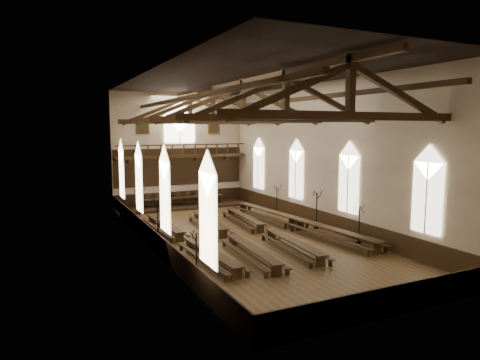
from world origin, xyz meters
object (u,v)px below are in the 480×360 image
object	(u,v)px
candelabrum_left_far	(140,217)
high_table	(181,198)
refectory_row_b	(228,234)
candelabrum_left_mid	(158,232)
candelabrum_left_near	(197,268)
candelabrum_right_far	(277,206)
candelabrum_right_near	(359,232)
refectory_row_c	(266,229)
candelabrum_right_mid	(316,217)
refectory_row_a	(185,238)
dais	(182,206)
refectory_row_d	(296,221)

from	to	relation	value
candelabrum_left_far	high_table	bearing A→B (deg)	52.40
refectory_row_b	candelabrum_left_mid	bearing A→B (deg)	169.00
candelabrum_left_near	candelabrum_right_far	bearing A→B (deg)	46.78
candelabrum_right_near	candelabrum_right_far	xyz separation A→B (m)	(-0.00, 9.69, 0.00)
candelabrum_left_far	refectory_row_c	bearing A→B (deg)	-38.22
candelabrum_left_mid	candelabrum_right_mid	distance (m)	11.10
refectory_row_a	dais	bearing A→B (deg)	72.92
refectory_row_a	refectory_row_b	distance (m)	2.68
refectory_row_c	candelabrum_right_mid	size ratio (longest dim) A/B	5.21
refectory_row_d	high_table	size ratio (longest dim) A/B	1.94
refectory_row_c	refectory_row_a	bearing A→B (deg)	177.99
candelabrum_left_near	candelabrum_left_mid	distance (m)	6.54
refectory_row_a	high_table	size ratio (longest dim) A/B	1.79
refectory_row_c	high_table	world-z (taller)	high_table
dais	candelabrum_left_near	xyz separation A→B (m)	(-5.12, -18.04, 0.64)
refectory_row_a	dais	size ratio (longest dim) A/B	1.20
refectory_row_c	candelabrum_right_mid	world-z (taller)	candelabrum_right_mid
refectory_row_d	candelabrum_right_far	bearing A→B (deg)	74.25
candelabrum_right_far	refectory_row_d	bearing A→B (deg)	-105.75
candelabrum_right_mid	high_table	bearing A→B (deg)	117.25
dais	candelabrum_left_far	distance (m)	8.43
candelabrum_left_far	candelabrum_left_mid	bearing A→B (deg)	-90.00
refectory_row_c	refectory_row_d	distance (m)	2.95
refectory_row_d	candelabrum_right_near	bearing A→B (deg)	-73.54
refectory_row_a	refectory_row_d	size ratio (longest dim) A/B	0.92
candelabrum_left_near	candelabrum_right_mid	size ratio (longest dim) A/B	0.92
refectory_row_a	candelabrum_right_near	bearing A→B (deg)	-22.73
refectory_row_b	candelabrum_right_far	world-z (taller)	candelabrum_right_far
dais	candelabrum_right_near	size ratio (longest dim) A/B	4.85
candelabrum_left_mid	candelabrum_right_far	bearing A→B (deg)	25.43
refectory_row_d	refectory_row_a	bearing A→B (deg)	-175.16
high_table	refectory_row_d	bearing A→B (deg)	-67.75
candelabrum_left_mid	refectory_row_c	bearing A→B (deg)	-4.70
high_table	candelabrum_left_near	bearing A→B (deg)	-105.85
candelabrum_right_mid	dais	bearing A→B (deg)	117.25
candelabrum_left_far	candelabrum_right_near	bearing A→B (deg)	-39.85
candelabrum_left_mid	candelabrum_right_near	xyz separation A→B (m)	(11.10, -4.41, -0.16)
refectory_row_b	candelabrum_right_mid	world-z (taller)	candelabrum_right_mid
refectory_row_c	candelabrum_right_far	xyz separation A→B (m)	(4.21, 5.84, 0.23)
refectory_row_d	candelabrum_left_near	world-z (taller)	candelabrum_left_near
candelabrum_left_far	candelabrum_right_mid	size ratio (longest dim) A/B	1.08
high_table	candelabrum_right_far	xyz separation A→B (m)	(5.98, -6.23, -0.10)
candelabrum_right_near	refectory_row_d	bearing A→B (deg)	106.46
candelabrum_left_mid	refectory_row_a	bearing A→B (deg)	-14.32
candelabrum_left_mid	candelabrum_right_mid	xyz separation A→B (m)	(11.10, -0.09, -0.07)
refectory_row_a	candelabrum_right_far	size ratio (longest dim) A/B	5.80
refectory_row_c	candelabrum_left_far	bearing A→B (deg)	141.78
refectory_row_a	high_table	world-z (taller)	high_table
dais	high_table	distance (m)	0.71
refectory_row_b	candelabrum_left_mid	world-z (taller)	candelabrum_left_mid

